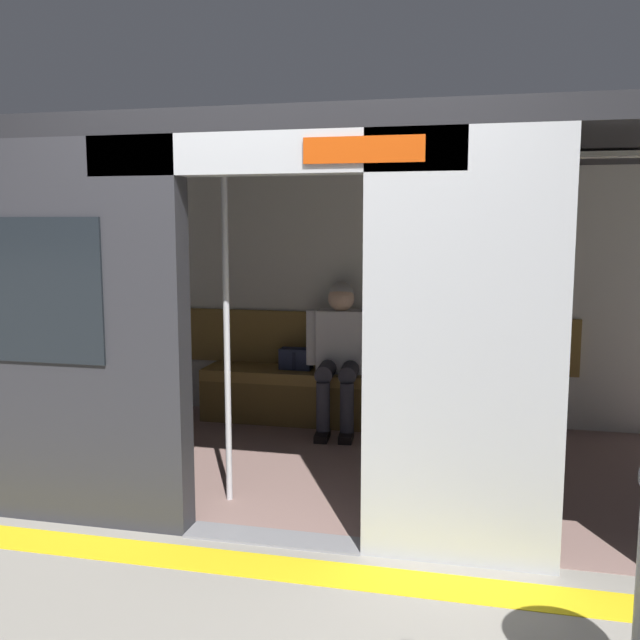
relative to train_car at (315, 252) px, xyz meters
The scene contains 9 objects.
ground_plane 1.84m from the train_car, 92.90° to the left, with size 60.00×60.00×0.00m, color gray.
platform_edge_strip 2.04m from the train_car, 92.30° to the left, with size 8.00×0.24×0.01m, color yellow.
train_car is the anchor object (origin of this frame).
bench_seat 1.47m from the train_car, 93.41° to the right, with size 2.45×0.44×0.43m.
person_seated 1.21m from the train_car, 88.85° to the right, with size 0.55×0.70×1.16m.
handbag 1.44m from the train_car, 68.60° to the right, with size 0.26×0.15×0.17m.
book 1.46m from the train_car, 108.77° to the right, with size 0.15×0.22×0.03m, color silver.
grab_pole_door 0.89m from the train_car, 63.60° to the left, with size 0.04×0.04×2.03m, color silver.
grab_pole_far 0.86m from the train_car, 128.33° to the left, with size 0.04×0.04×2.03m, color silver.
Camera 1 is at (-1.02, 3.35, 1.62)m, focal length 39.98 mm.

